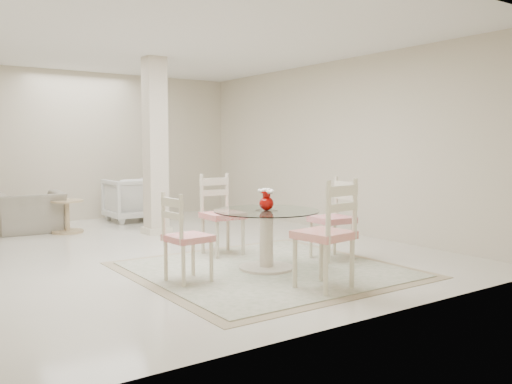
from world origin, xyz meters
TOP-DOWN VIEW (x-y plane):
  - ground at (0.00, 0.00)m, footprint 7.00×7.00m
  - room_shell at (0.00, 0.00)m, footprint 6.02×7.02m
  - column at (0.50, 1.30)m, footprint 0.30×0.30m
  - area_rug at (0.45, -1.68)m, footprint 2.78×2.78m
  - dining_table at (0.45, -1.68)m, footprint 1.15×1.15m
  - red_vase at (0.46, -1.68)m, footprint 0.18×0.17m
  - dining_chair_east at (1.47, -1.71)m, footprint 0.48×0.48m
  - dining_chair_north at (0.47, -0.66)m, footprint 0.46×0.46m
  - dining_chair_west at (-0.56, -1.67)m, footprint 0.44×0.44m
  - dining_chair_south at (0.45, -2.71)m, footprint 0.53×0.53m
  - recliner_taupe at (-1.09, 2.54)m, footprint 1.02×0.90m
  - armchair_white at (0.72, 2.85)m, footprint 0.84×0.86m
  - side_table at (-0.62, 2.16)m, footprint 0.50×0.50m

SIDE VIEW (x-z plane):
  - ground at x=0.00m, z-range 0.00..0.00m
  - area_rug at x=0.45m, z-range 0.00..0.02m
  - side_table at x=-0.62m, z-range -0.02..0.50m
  - recliner_taupe at x=-1.09m, z-range 0.00..0.63m
  - dining_table at x=0.45m, z-range 0.01..0.67m
  - armchair_white at x=0.72m, z-range 0.00..0.78m
  - dining_chair_west at x=-0.56m, z-range 0.03..1.03m
  - dining_chair_east at x=1.47m, z-range 0.03..1.12m
  - dining_chair_north at x=0.47m, z-range 0.03..1.15m
  - dining_chair_south at x=0.45m, z-range 0.03..1.20m
  - red_vase at x=0.46m, z-range 0.66..0.90m
  - column at x=0.50m, z-range 0.00..2.70m
  - room_shell at x=0.00m, z-range 0.50..3.21m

